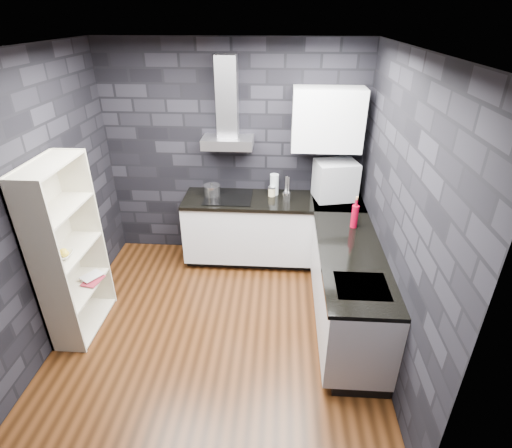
# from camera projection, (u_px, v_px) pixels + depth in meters

# --- Properties ---
(ground) EXTENTS (3.20, 3.20, 0.00)m
(ground) POSITION_uv_depth(u_px,v_px,m) (220.00, 326.00, 4.21)
(ground) COLOR #46240F
(ceiling) EXTENTS (3.20, 3.20, 0.00)m
(ceiling) POSITION_uv_depth(u_px,v_px,m) (205.00, 48.00, 2.93)
(ceiling) COLOR white
(wall_back) EXTENTS (3.20, 0.05, 2.70)m
(wall_back) POSITION_uv_depth(u_px,v_px,m) (234.00, 154.00, 5.00)
(wall_back) COLOR black
(wall_back) RESTS_ON ground
(wall_front) EXTENTS (3.20, 0.05, 2.70)m
(wall_front) POSITION_uv_depth(u_px,v_px,m) (166.00, 347.00, 2.14)
(wall_front) COLOR black
(wall_front) RESTS_ON ground
(wall_left) EXTENTS (0.05, 3.20, 2.70)m
(wall_left) POSITION_uv_depth(u_px,v_px,m) (39.00, 207.00, 3.66)
(wall_left) COLOR black
(wall_left) RESTS_ON ground
(wall_right) EXTENTS (0.05, 3.20, 2.70)m
(wall_right) POSITION_uv_depth(u_px,v_px,m) (398.00, 218.00, 3.48)
(wall_right) COLOR black
(wall_right) RESTS_ON ground
(toekick_back) EXTENTS (2.18, 0.50, 0.10)m
(toekick_back) POSITION_uv_depth(u_px,v_px,m) (272.00, 255.00, 5.33)
(toekick_back) COLOR black
(toekick_back) RESTS_ON ground
(toekick_right) EXTENTS (0.50, 1.78, 0.10)m
(toekick_right) POSITION_uv_depth(u_px,v_px,m) (348.00, 322.00, 4.20)
(toekick_right) COLOR black
(toekick_right) RESTS_ON ground
(counter_back_cab) EXTENTS (2.20, 0.60, 0.76)m
(counter_back_cab) POSITION_uv_depth(u_px,v_px,m) (272.00, 229.00, 5.10)
(counter_back_cab) COLOR silver
(counter_back_cab) RESTS_ON ground
(counter_right_cab) EXTENTS (0.60, 1.80, 0.76)m
(counter_right_cab) POSITION_uv_depth(u_px,v_px,m) (348.00, 289.00, 4.00)
(counter_right_cab) COLOR silver
(counter_right_cab) RESTS_ON ground
(counter_back_top) EXTENTS (2.20, 0.62, 0.04)m
(counter_back_top) POSITION_uv_depth(u_px,v_px,m) (273.00, 201.00, 4.90)
(counter_back_top) COLOR black
(counter_back_top) RESTS_ON counter_back_cab
(counter_right_top) EXTENTS (0.62, 1.80, 0.04)m
(counter_right_top) POSITION_uv_depth(u_px,v_px,m) (352.00, 255.00, 3.81)
(counter_right_top) COLOR black
(counter_right_top) RESTS_ON counter_right_cab
(counter_corner_top) EXTENTS (0.62, 0.62, 0.04)m
(counter_corner_top) POSITION_uv_depth(u_px,v_px,m) (338.00, 202.00, 4.86)
(counter_corner_top) COLOR black
(counter_corner_top) RESTS_ON counter_right_cab
(hood_body) EXTENTS (0.60, 0.34, 0.12)m
(hood_body) POSITION_uv_depth(u_px,v_px,m) (228.00, 142.00, 4.73)
(hood_body) COLOR #ABABB0
(hood_body) RESTS_ON wall_back
(hood_chimney) EXTENTS (0.24, 0.20, 0.90)m
(hood_chimney) POSITION_uv_depth(u_px,v_px,m) (227.00, 97.00, 4.55)
(hood_chimney) COLOR #ABABB0
(hood_chimney) RESTS_ON hood_body
(upper_cabinet) EXTENTS (0.80, 0.35, 0.70)m
(upper_cabinet) POSITION_uv_depth(u_px,v_px,m) (328.00, 119.00, 4.52)
(upper_cabinet) COLOR white
(upper_cabinet) RESTS_ON wall_back
(cooktop) EXTENTS (0.58, 0.50, 0.01)m
(cooktop) POSITION_uv_depth(u_px,v_px,m) (228.00, 197.00, 4.93)
(cooktop) COLOR black
(cooktop) RESTS_ON counter_back_top
(sink_rim) EXTENTS (0.44, 0.40, 0.01)m
(sink_rim) POSITION_uv_depth(u_px,v_px,m) (362.00, 286.00, 3.36)
(sink_rim) COLOR #ABABB0
(sink_rim) RESTS_ON counter_right_top
(pot) EXTENTS (0.25, 0.25, 0.12)m
(pot) POSITION_uv_depth(u_px,v_px,m) (212.00, 191.00, 4.95)
(pot) COLOR silver
(pot) RESTS_ON cooktop
(glass_vase) EXTENTS (0.14, 0.14, 0.26)m
(glass_vase) POSITION_uv_depth(u_px,v_px,m) (274.00, 184.00, 4.96)
(glass_vase) COLOR silver
(glass_vase) RESTS_ON counter_back_top
(storage_jar) EXTENTS (0.09, 0.09, 0.11)m
(storage_jar) POSITION_uv_depth(u_px,v_px,m) (272.00, 192.00, 4.95)
(storage_jar) COLOR beige
(storage_jar) RESTS_ON counter_back_top
(utensil_crock) EXTENTS (0.11, 0.11, 0.12)m
(utensil_crock) POSITION_uv_depth(u_px,v_px,m) (286.00, 197.00, 4.81)
(utensil_crock) COLOR silver
(utensil_crock) RESTS_ON counter_back_top
(appliance_garage) EXTENTS (0.55, 0.47, 0.48)m
(appliance_garage) POSITION_uv_depth(u_px,v_px,m) (335.00, 181.00, 4.82)
(appliance_garage) COLOR #AFB1B6
(appliance_garage) RESTS_ON counter_back_top
(red_bottle) EXTENTS (0.10, 0.10, 0.25)m
(red_bottle) POSITION_uv_depth(u_px,v_px,m) (355.00, 216.00, 4.21)
(red_bottle) COLOR maroon
(red_bottle) RESTS_ON counter_right_top
(bookshelf) EXTENTS (0.60, 0.87, 1.80)m
(bookshelf) POSITION_uv_depth(u_px,v_px,m) (69.00, 252.00, 3.82)
(bookshelf) COLOR beige
(bookshelf) RESTS_ON ground
(fruit_bowl) EXTENTS (0.20, 0.20, 0.05)m
(fruit_bowl) POSITION_uv_depth(u_px,v_px,m) (62.00, 255.00, 3.71)
(fruit_bowl) COLOR white
(fruit_bowl) RESTS_ON bookshelf
(book_red) EXTENTS (0.17, 0.05, 0.22)m
(book_red) POSITION_uv_depth(u_px,v_px,m) (84.00, 272.00, 4.10)
(book_red) COLOR maroon
(book_red) RESTS_ON bookshelf
(book_second) EXTENTS (0.14, 0.10, 0.21)m
(book_second) POSITION_uv_depth(u_px,v_px,m) (86.00, 266.00, 4.15)
(book_second) COLOR #B2B2B2
(book_second) RESTS_ON bookshelf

